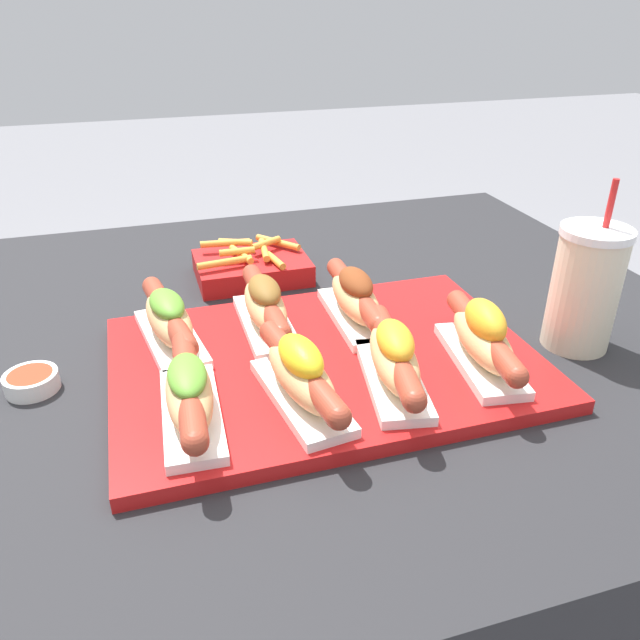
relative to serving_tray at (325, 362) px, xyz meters
name	(u,v)px	position (x,y,z in m)	size (l,w,h in m)	color
patio_table	(321,514)	(0.03, 0.12, -0.38)	(1.11, 0.99, 0.75)	#232326
serving_tray	(325,362)	(0.00, 0.00, 0.00)	(0.52, 0.36, 0.02)	red
hot_dog_0	(189,393)	(-0.17, -0.08, 0.04)	(0.07, 0.21, 0.07)	white
hot_dog_1	(301,375)	(-0.05, -0.08, 0.04)	(0.08, 0.21, 0.08)	white
hot_dog_2	(394,358)	(0.06, -0.08, 0.04)	(0.09, 0.21, 0.07)	white
hot_dog_3	(483,338)	(0.17, -0.07, 0.04)	(0.08, 0.21, 0.08)	white
hot_dog_4	(169,319)	(-0.18, 0.09, 0.04)	(0.09, 0.21, 0.07)	white
hot_dog_5	(265,306)	(-0.05, 0.09, 0.04)	(0.06, 0.21, 0.07)	white
hot_dog_6	(355,298)	(0.07, 0.08, 0.04)	(0.06, 0.21, 0.07)	white
sauce_bowl	(31,381)	(-0.35, 0.06, 0.00)	(0.06, 0.06, 0.02)	white
drink_cup	(585,288)	(0.34, -0.04, 0.07)	(0.09, 0.09, 0.22)	beige
fries_basket	(252,266)	(-0.03, 0.30, 0.01)	(0.18, 0.14, 0.06)	#B21919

